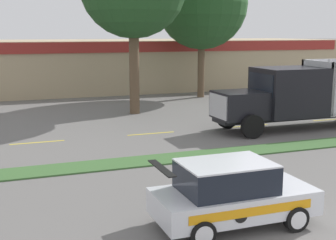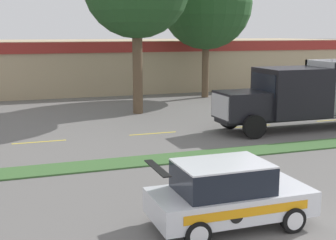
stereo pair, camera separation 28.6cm
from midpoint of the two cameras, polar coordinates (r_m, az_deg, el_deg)
The scene contains 9 objects.
grass_verge at distance 18.70m, azimuth 3.51°, elevation -4.44°, with size 120.00×1.44×0.06m, color #3D6633.
centre_line_3 at distance 21.94m, azimuth -15.05°, elevation -2.59°, with size 2.40×0.14×0.01m, color yellow.
centre_line_4 at distance 22.94m, azimuth -1.49°, elevation -1.65°, with size 2.40×0.14×0.01m, color yellow.
centre_line_5 at distance 25.10m, azimuth 10.33°, elevation -0.75°, with size 2.40×0.14×0.01m, color yellow.
centre_line_6 at distance 28.14m, azimuth 19.93°, elevation 0.01°, with size 2.40×0.14×0.01m, color yellow.
dump_truck_lead at distance 24.92m, azimuth 16.71°, elevation 2.79°, with size 11.39×2.82×3.59m.
rally_car at distance 12.11m, azimuth 7.96°, elevation -8.88°, with size 4.13×2.01×1.73m.
traffic_cone at distance 14.36m, azimuth 16.12°, elevation -8.48°, with size 0.50×0.50×0.59m.
store_building_backdrop at distance 42.30m, azimuth -7.69°, elevation 6.79°, with size 43.38×12.10×4.21m.
Camera 2 is at (-6.92, -6.40, 4.90)m, focal length 50.00 mm.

